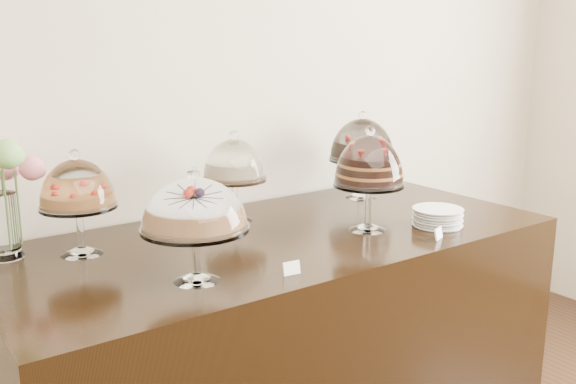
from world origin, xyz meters
TOP-DOWN VIEW (x-y plane):
  - wall_back at (0.00, 3.00)m, footprint 5.00×0.04m
  - display_counter at (0.10, 2.45)m, footprint 2.20×1.00m
  - cake_stand_sugar_sponge at (-0.40, 2.20)m, footprint 0.34×0.34m
  - cake_stand_choco_layer at (0.42, 2.30)m, footprint 0.28×0.28m
  - cake_stand_cheesecake at (0.06, 2.73)m, footprint 0.27×0.27m
  - cake_stand_dark_choco at (0.76, 2.72)m, footprint 0.32×0.32m
  - cake_stand_fruit_tart at (-0.61, 2.67)m, footprint 0.27×0.27m
  - plate_stack at (0.69, 2.17)m, footprint 0.20×0.20m
  - price_card_left at (-0.13, 2.06)m, footprint 0.06×0.02m
  - price_card_right at (0.55, 2.05)m, footprint 0.06×0.04m

SIDE VIEW (x-z plane):
  - display_counter at x=0.10m, z-range 0.00..0.90m
  - price_card_left at x=-0.13m, z-range 0.90..0.94m
  - price_card_right at x=0.55m, z-range 0.90..0.94m
  - plate_stack at x=0.69m, z-range 0.90..0.97m
  - cake_stand_sugar_sponge at x=-0.40m, z-range 0.95..1.32m
  - cake_stand_fruit_tart at x=-0.61m, z-range 0.95..1.33m
  - cake_stand_cheesecake at x=0.06m, z-range 0.95..1.33m
  - cake_stand_choco_layer at x=0.42m, z-range 0.96..1.38m
  - cake_stand_dark_choco at x=0.76m, z-range 0.96..1.38m
  - wall_back at x=0.00m, z-range 0.00..3.00m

